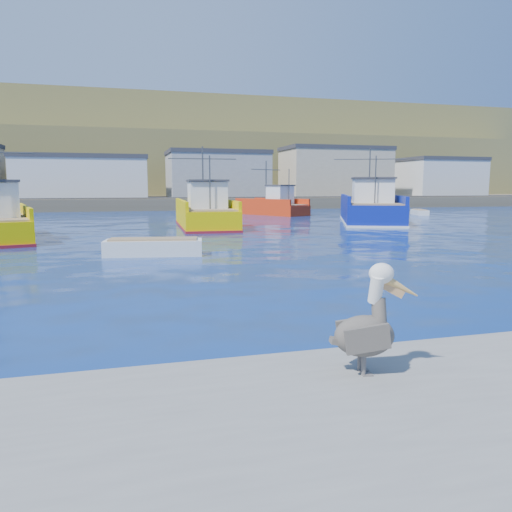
# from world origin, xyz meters

# --- Properties ---
(ground) EXTENTS (260.00, 260.00, 0.00)m
(ground) POSITION_xyz_m (0.00, 0.00, 0.00)
(ground) COLOR navy
(ground) RESTS_ON ground
(dock_bollards) EXTENTS (36.20, 0.20, 0.30)m
(dock_bollards) POSITION_xyz_m (0.60, -3.40, 0.65)
(dock_bollards) COLOR #4C4C4C
(dock_bollards) RESTS_ON dock
(far_shore) EXTENTS (200.00, 81.00, 24.00)m
(far_shore) POSITION_xyz_m (0.00, 109.20, 8.98)
(far_shore) COLOR brown
(far_shore) RESTS_ON ground
(trawler_yellow_b) EXTENTS (5.55, 11.92, 6.57)m
(trawler_yellow_b) POSITION_xyz_m (1.63, 29.02, 1.06)
(trawler_yellow_b) COLOR #EAC900
(trawler_yellow_b) RESTS_ON ground
(trawler_blue) EXTENTS (9.83, 14.62, 6.84)m
(trawler_blue) POSITION_xyz_m (17.03, 30.45, 1.18)
(trawler_blue) COLOR navy
(trawler_blue) RESTS_ON ground
(boat_orange) EXTENTS (7.21, 9.42, 6.16)m
(boat_orange) POSITION_xyz_m (12.09, 44.15, 1.06)
(boat_orange) COLOR red
(boat_orange) RESTS_ON ground
(skiff_mid) EXTENTS (4.77, 2.32, 0.99)m
(skiff_mid) POSITION_xyz_m (-3.53, 13.40, 0.32)
(skiff_mid) COLOR silver
(skiff_mid) RESTS_ON ground
(skiff_far) EXTENTS (2.35, 3.78, 0.78)m
(skiff_far) POSITION_xyz_m (28.24, 39.57, 0.25)
(skiff_far) COLOR silver
(skiff_far) RESTS_ON ground
(pelican) EXTENTS (1.35, 0.69, 1.67)m
(pelican) POSITION_xyz_m (-1.59, -4.20, 1.21)
(pelican) COLOR #595451
(pelican) RESTS_ON dock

